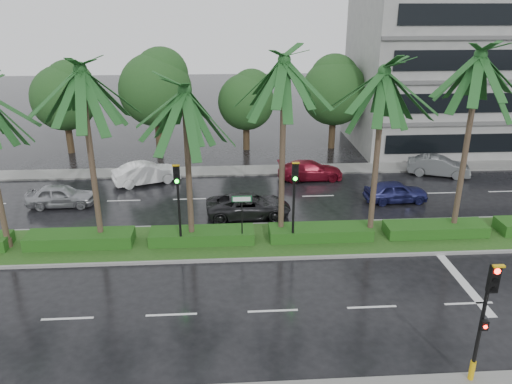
{
  "coord_description": "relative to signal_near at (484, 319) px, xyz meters",
  "views": [
    {
      "loc": [
        -1.74,
        -21.61,
        11.64
      ],
      "look_at": [
        -0.25,
        1.5,
        2.53
      ],
      "focal_mm": 35.0,
      "sensor_mm": 36.0,
      "label": 1
    }
  ],
  "objects": [
    {
      "name": "street_sign",
      "position": [
        -7.0,
        9.87,
        -0.38
      ],
      "size": [
        0.95,
        0.09,
        2.6
      ],
      "color": "black",
      "rests_on": "median"
    },
    {
      "name": "car_white",
      "position": [
        -13.0,
        19.4,
        -1.79
      ],
      "size": [
        2.98,
        4.58,
        1.43
      ],
      "primitive_type": "imported",
      "rotation": [
        0.0,
        0.0,
        1.94
      ],
      "color": "white",
      "rests_on": "ground"
    },
    {
      "name": "ground",
      "position": [
        -6.0,
        9.39,
        -2.5
      ],
      "size": [
        120.0,
        120.0,
        0.0
      ],
      "primitive_type": "plane",
      "color": "black",
      "rests_on": "ground"
    },
    {
      "name": "signal_near",
      "position": [
        0.0,
        0.0,
        0.0
      ],
      "size": [
        0.34,
        0.45,
        4.36
      ],
      "color": "black",
      "rests_on": "near_sidewalk"
    },
    {
      "name": "lane_markings",
      "position": [
        -2.96,
        8.96,
        -2.5
      ],
      "size": [
        34.0,
        13.06,
        0.01
      ],
      "color": "silver",
      "rests_on": "ground"
    },
    {
      "name": "palm_row",
      "position": [
        -7.24,
        10.41,
        5.32
      ],
      "size": [
        26.3,
        4.2,
        9.83
      ],
      "color": "#423526",
      "rests_on": "median"
    },
    {
      "name": "signal_median_left",
      "position": [
        -10.0,
        9.69,
        0.49
      ],
      "size": [
        0.34,
        0.42,
        4.36
      ],
      "color": "black",
      "rests_on": "median"
    },
    {
      "name": "car_red",
      "position": [
        -2.0,
        19.5,
        -1.87
      ],
      "size": [
        1.88,
        4.43,
        1.28
      ],
      "primitive_type": "imported",
      "rotation": [
        0.0,
        0.0,
        1.59
      ],
      "color": "maroon",
      "rests_on": "ground"
    },
    {
      "name": "median",
      "position": [
        -6.0,
        10.39,
        -2.42
      ],
      "size": [
        36.0,
        4.0,
        0.15
      ],
      "color": "gray",
      "rests_on": "ground"
    },
    {
      "name": "bg_trees",
      "position": [
        -5.49,
        26.98,
        2.39
      ],
      "size": [
        33.26,
        5.62,
        8.12
      ],
      "color": "#382B19",
      "rests_on": "ground"
    },
    {
      "name": "hedge",
      "position": [
        -6.0,
        10.39,
        -2.05
      ],
      "size": [
        35.2,
        1.4,
        0.6
      ],
      "color": "#184A15",
      "rests_on": "median"
    },
    {
      "name": "car_silver",
      "position": [
        -17.5,
        15.8,
        -1.84
      ],
      "size": [
        1.65,
        3.93,
        1.33
      ],
      "primitive_type": "imported",
      "rotation": [
        0.0,
        0.0,
        1.59
      ],
      "color": "#9C9DA3",
      "rests_on": "ground"
    },
    {
      "name": "far_sidewalk",
      "position": [
        -6.0,
        21.39,
        -2.44
      ],
      "size": [
        40.0,
        2.0,
        0.12
      ],
      "primitive_type": "cube",
      "color": "slate",
      "rests_on": "ground"
    },
    {
      "name": "car_grey",
      "position": [
        7.0,
        19.67,
        -1.82
      ],
      "size": [
        2.74,
        4.39,
        1.36
      ],
      "primitive_type": "imported",
      "rotation": [
        0.0,
        0.0,
        1.23
      ],
      "color": "slate",
      "rests_on": "ground"
    },
    {
      "name": "car_blue",
      "position": [
        2.5,
        15.21,
        -1.86
      ],
      "size": [
        1.69,
        3.85,
        1.29
      ],
      "primitive_type": "imported",
      "rotation": [
        0.0,
        0.0,
        1.62
      ],
      "color": "navy",
      "rests_on": "ground"
    },
    {
      "name": "building",
      "position": [
        11.0,
        27.39,
        3.5
      ],
      "size": [
        16.0,
        10.0,
        12.0
      ],
      "primitive_type": "cube",
      "color": "gray",
      "rests_on": "ground"
    },
    {
      "name": "signal_median_right",
      "position": [
        -4.5,
        9.69,
        0.49
      ],
      "size": [
        0.34,
        0.42,
        4.36
      ],
      "color": "black",
      "rests_on": "median"
    },
    {
      "name": "car_darkgrey",
      "position": [
        -6.5,
        13.57,
        -1.84
      ],
      "size": [
        2.44,
        4.86,
        1.32
      ],
      "primitive_type": "imported",
      "rotation": [
        0.0,
        0.0,
        1.63
      ],
      "color": "#242427",
      "rests_on": "ground"
    }
  ]
}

